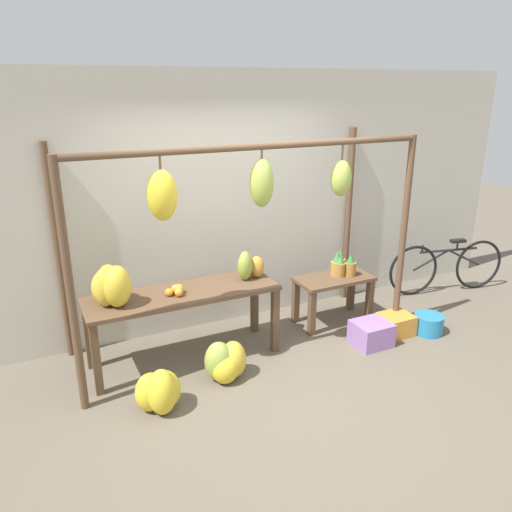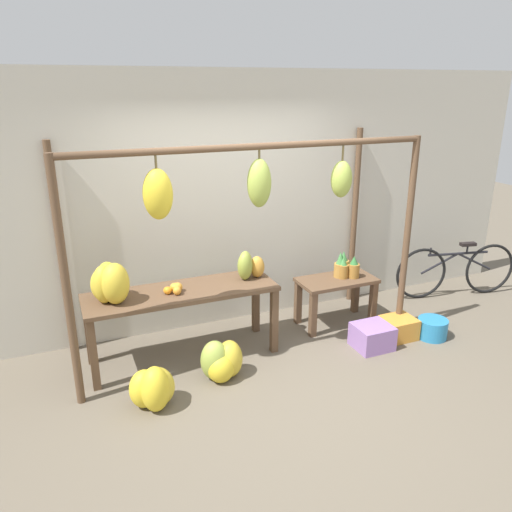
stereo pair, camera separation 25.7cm
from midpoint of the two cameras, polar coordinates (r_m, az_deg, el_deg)
name	(u,v)px [view 2 (the right image)]	position (r m, az deg, el deg)	size (l,w,h in m)	color
ground_plane	(282,392)	(4.69, 4.64, -15.22)	(20.00, 20.00, 0.00)	#665B4C
shop_wall_back	(221,203)	(5.51, -2.71, 6.06)	(8.00, 0.08, 2.80)	beige
stall_awning	(242,207)	(4.64, 0.01, 5.57)	(3.45, 1.14, 2.16)	brown
display_table_main	(182,300)	(4.95, -6.99, -5.07)	(1.87, 0.59, 0.73)	brown
display_table_side	(336,289)	(5.78, 10.41, -3.75)	(0.88, 0.46, 0.56)	brown
banana_pile_on_table	(109,283)	(4.73, -14.98, -3.07)	(0.44, 0.46, 0.39)	gold
orange_pile	(174,289)	(4.85, -7.84, -3.72)	(0.19, 0.17, 0.09)	orange
pineapple_cluster	(345,267)	(5.76, 11.38, -1.27)	(0.27, 0.21, 0.30)	#B27F38
banana_pile_ground_left	(153,388)	(4.47, -10.07, -14.67)	(0.47, 0.46, 0.41)	gold
banana_pile_ground_right	(221,362)	(4.78, -2.43, -11.98)	(0.46, 0.40, 0.39)	gold
fruit_crate_white	(372,336)	(5.47, 14.47, -8.91)	(0.38, 0.34, 0.26)	#9970B7
blue_bucket	(432,328)	(5.88, 20.70, -7.75)	(0.32, 0.32, 0.21)	teal
parked_bicycle	(456,270)	(7.01, 22.87, -1.50)	(1.62, 0.39, 0.72)	black
papaya_pile	(248,266)	(5.11, 0.52, -1.14)	(0.35, 0.26, 0.29)	#93A33D
fruit_crate_purple	(398,328)	(5.76, 17.22, -7.86)	(0.34, 0.31, 0.23)	orange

